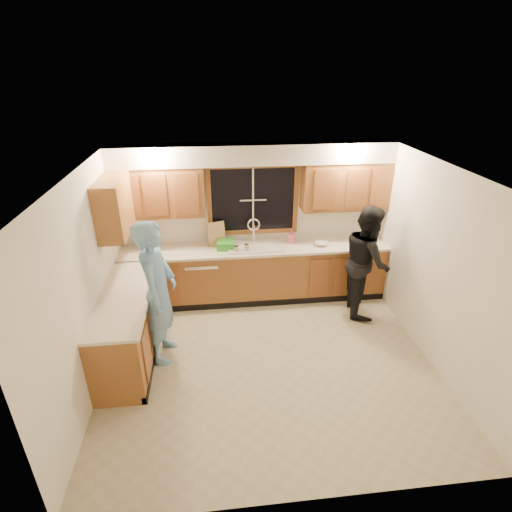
{
  "coord_description": "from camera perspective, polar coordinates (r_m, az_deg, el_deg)",
  "views": [
    {
      "loc": [
        -0.63,
        -4.1,
        3.54
      ],
      "look_at": [
        -0.09,
        0.65,
        1.22
      ],
      "focal_mm": 28.0,
      "sensor_mm": 36.0,
      "label": 1
    }
  ],
  "objects": [
    {
      "name": "can_left",
      "position": [
        6.09,
        -2.83,
        0.93
      ],
      "size": [
        0.07,
        0.07,
        0.11
      ],
      "primitive_type": "cylinder",
      "rotation": [
        0.0,
        0.0,
        0.07
      ],
      "color": "tan",
      "rests_on": "countertop_back"
    },
    {
      "name": "dish_crate",
      "position": [
        6.24,
        -4.34,
        1.61
      ],
      "size": [
        0.29,
        0.27,
        0.13
      ],
      "primitive_type": "cube",
      "rotation": [
        0.0,
        0.0,
        -0.08
      ],
      "color": "green",
      "rests_on": "countertop_back"
    },
    {
      "name": "woman",
      "position": [
        6.22,
        15.5,
        -0.67
      ],
      "size": [
        0.76,
        0.92,
        1.72
      ],
      "primitive_type": "imported",
      "rotation": [
        0.0,
        0.0,
        1.43
      ],
      "color": "black",
      "rests_on": "floor"
    },
    {
      "name": "soap_bottle",
      "position": [
        6.46,
        5.1,
        2.83
      ],
      "size": [
        0.12,
        0.12,
        0.21
      ],
      "primitive_type": "imported",
      "rotation": [
        0.0,
        0.0,
        -0.29
      ],
      "color": "#EB598A",
      "rests_on": "countertop_back"
    },
    {
      "name": "can_right",
      "position": [
        6.11,
        -1.33,
        1.13
      ],
      "size": [
        0.09,
        0.09,
        0.13
      ],
      "primitive_type": "cylinder",
      "rotation": [
        0.0,
        0.0,
        -0.26
      ],
      "color": "tan",
      "rests_on": "countertop_back"
    },
    {
      "name": "man",
      "position": [
        5.14,
        -13.82,
        -5.14
      ],
      "size": [
        0.54,
        0.75,
        1.92
      ],
      "primitive_type": "imported",
      "rotation": [
        0.0,
        0.0,
        1.44
      ],
      "color": "#6DA0CE",
      "rests_on": "floor"
    },
    {
      "name": "cutting_board",
      "position": [
        6.34,
        -5.66,
        3.19
      ],
      "size": [
        0.3,
        0.18,
        0.37
      ],
      "primitive_type": "cube",
      "rotation": [
        -0.21,
        0.0,
        0.34
      ],
      "color": "tan",
      "rests_on": "countertop_back"
    },
    {
      "name": "base_cabinets_left",
      "position": [
        5.55,
        -17.69,
        -9.53
      ],
      "size": [
        0.6,
        1.9,
        0.88
      ],
      "primitive_type": "cube",
      "color": "#965C2B",
      "rests_on": "ground"
    },
    {
      "name": "sink",
      "position": [
        6.33,
        -0.14,
        0.88
      ],
      "size": [
        0.86,
        0.52,
        0.57
      ],
      "color": "silver",
      "rests_on": "countertop_back"
    },
    {
      "name": "wall_right",
      "position": [
        5.43,
        24.5,
        -1.58
      ],
      "size": [
        0.0,
        3.8,
        3.8
      ],
      "primitive_type": "plane",
      "rotation": [
        1.57,
        0.0,
        -1.57
      ],
      "color": "white",
      "rests_on": "ground"
    },
    {
      "name": "ceiling",
      "position": [
        4.27,
        2.27,
        11.76
      ],
      "size": [
        4.2,
        4.2,
        0.0
      ],
      "primitive_type": "plane",
      "rotation": [
        3.14,
        0.0,
        0.0
      ],
      "color": "silver"
    },
    {
      "name": "upper_cabinets_left",
      "position": [
        6.13,
        -13.81,
        8.89
      ],
      "size": [
        1.35,
        0.33,
        0.75
      ],
      "primitive_type": "cube",
      "color": "#965C2B",
      "rests_on": "wall_back"
    },
    {
      "name": "stove",
      "position": [
        5.1,
        -18.79,
        -13.12
      ],
      "size": [
        0.58,
        0.75,
        0.9
      ],
      "primitive_type": "cube",
      "color": "white",
      "rests_on": "floor"
    },
    {
      "name": "countertop_left",
      "position": [
        5.3,
        -18.19,
        -5.45
      ],
      "size": [
        0.63,
        1.9,
        0.04
      ],
      "primitive_type": "cube",
      "color": "#EEE1C8",
      "rests_on": "base_cabinets_left"
    },
    {
      "name": "countertop_back",
      "position": [
        6.3,
        -0.12,
        1.09
      ],
      "size": [
        4.2,
        0.63,
        0.04
      ],
      "primitive_type": "cube",
      "color": "#EEE1C8",
      "rests_on": "base_cabinets_back"
    },
    {
      "name": "wall_left",
      "position": [
        4.92,
        -23.05,
        -4.16
      ],
      "size": [
        0.0,
        3.8,
        3.8
      ],
      "primitive_type": "plane",
      "rotation": [
        1.57,
        0.0,
        1.57
      ],
      "color": "white",
      "rests_on": "ground"
    },
    {
      "name": "soffit",
      "position": [
        5.98,
        -0.29,
        14.39
      ],
      "size": [
        4.2,
        0.35,
        0.3
      ],
      "primitive_type": "cube",
      "color": "beige",
      "rests_on": "wall_back"
    },
    {
      "name": "window_frame",
      "position": [
        6.33,
        -0.44,
        8.02
      ],
      "size": [
        1.44,
        0.03,
        1.14
      ],
      "color": "black",
      "rests_on": "wall_back"
    },
    {
      "name": "bowl",
      "position": [
        6.43,
        9.32,
        1.73
      ],
      "size": [
        0.28,
        0.28,
        0.05
      ],
      "primitive_type": "imported",
      "rotation": [
        0.0,
        0.0,
        -0.42
      ],
      "color": "silver",
      "rests_on": "countertop_back"
    },
    {
      "name": "floor",
      "position": [
        5.45,
        1.8,
        -14.63
      ],
      "size": [
        4.2,
        4.2,
        0.0
      ],
      "primitive_type": "plane",
      "color": "#BDB291",
      "rests_on": "ground"
    },
    {
      "name": "knife_block",
      "position": [
        6.48,
        -15.37,
        2.04
      ],
      "size": [
        0.15,
        0.14,
        0.2
      ],
      "primitive_type": "cube",
      "rotation": [
        0.0,
        0.0,
        0.62
      ],
      "color": "brown",
      "rests_on": "countertop_back"
    },
    {
      "name": "upper_cabinets_right",
      "position": [
        6.42,
        12.65,
        9.76
      ],
      "size": [
        1.35,
        0.33,
        0.75
      ],
      "primitive_type": "cube",
      "color": "#965C2B",
      "rests_on": "wall_back"
    },
    {
      "name": "upper_cabinets_return",
      "position": [
        5.65,
        -19.63,
        6.66
      ],
      "size": [
        0.33,
        0.9,
        0.75
      ],
      "primitive_type": "cube",
      "color": "#965C2B",
      "rests_on": "wall_left"
    },
    {
      "name": "wall_back",
      "position": [
        6.45,
        -0.43,
        5.09
      ],
      "size": [
        4.2,
        0.0,
        4.2
      ],
      "primitive_type": "plane",
      "rotation": [
        1.57,
        0.0,
        0.0
      ],
      "color": "white",
      "rests_on": "ground"
    },
    {
      "name": "base_cabinets_back",
      "position": [
        6.52,
        -0.13,
        -2.52
      ],
      "size": [
        4.2,
        0.6,
        0.88
      ],
      "primitive_type": "cube",
      "color": "#965C2B",
      "rests_on": "ground"
    },
    {
      "name": "dishwasher",
      "position": [
        6.5,
        -7.6,
        -3.18
      ],
      "size": [
        0.6,
        0.56,
        0.82
      ],
      "primitive_type": "cube",
      "color": "white",
      "rests_on": "floor"
    }
  ]
}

